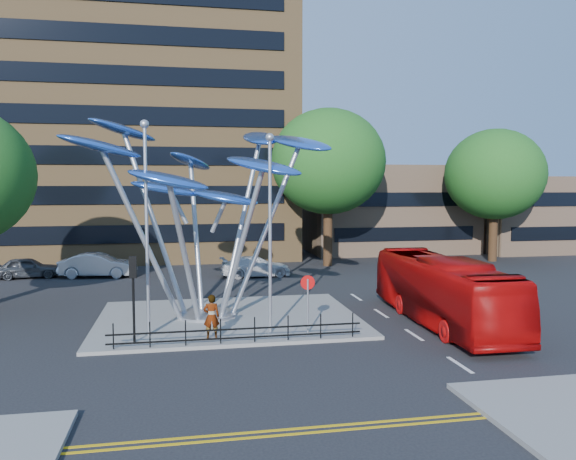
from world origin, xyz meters
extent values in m
plane|color=black|center=(0.00, 0.00, 0.00)|extent=(120.00, 120.00, 0.00)
cube|color=slate|center=(-1.00, 6.00, 0.07)|extent=(12.00, 9.00, 0.15)
cube|color=gold|center=(0.00, -6.00, 0.01)|extent=(40.00, 0.12, 0.01)
cube|color=gold|center=(0.00, -6.30, 0.01)|extent=(40.00, 0.12, 0.01)
cube|color=olive|center=(-6.00, 32.00, 15.00)|extent=(25.00, 15.00, 30.00)
cube|color=tan|center=(16.00, 30.00, 4.00)|extent=(15.00, 8.00, 8.00)
cube|color=tan|center=(30.00, 28.00, 3.50)|extent=(12.00, 8.00, 7.00)
cylinder|color=black|center=(8.00, 22.00, 2.86)|extent=(0.70, 0.70, 5.72)
ellipsoid|color=#184814|center=(8.00, 22.00, 8.06)|extent=(8.80, 8.80, 8.10)
cylinder|color=black|center=(22.00, 22.00, 2.53)|extent=(0.70, 0.70, 5.06)
ellipsoid|color=#184814|center=(22.00, 22.00, 7.13)|extent=(8.00, 8.00, 7.36)
cylinder|color=#9EA0A5|center=(-2.00, 6.50, 0.21)|extent=(2.80, 2.80, 0.12)
cylinder|color=#9EA0A5|center=(-3.20, 5.90, 4.05)|extent=(0.24, 0.24, 7.80)
ellipsoid|color=blue|center=(-6.40, 4.90, 7.95)|extent=(3.92, 2.95, 1.39)
cylinder|color=#9EA0A5|center=(-2.40, 5.50, 3.35)|extent=(0.24, 0.24, 6.40)
ellipsoid|color=blue|center=(-3.60, 3.30, 6.55)|extent=(3.47, 1.78, 1.31)
cylinder|color=#9EA0A5|center=(-1.40, 5.70, 3.65)|extent=(0.24, 0.24, 7.00)
ellipsoid|color=blue|center=(0.40, 4.10, 7.15)|extent=(3.81, 3.11, 1.36)
cylinder|color=#9EA0A5|center=(-0.80, 6.50, 4.25)|extent=(0.24, 0.24, 8.20)
ellipsoid|color=blue|center=(2.60, 6.90, 8.35)|extent=(3.52, 4.06, 1.44)
cylinder|color=#9EA0A5|center=(-1.20, 7.40, 4.45)|extent=(0.24, 0.24, 8.60)
ellipsoid|color=blue|center=(1.00, 9.40, 8.75)|extent=(2.21, 3.79, 1.39)
cylinder|color=#9EA0A5|center=(-2.20, 7.50, 3.85)|extent=(0.24, 0.24, 7.40)
ellipsoid|color=blue|center=(-2.60, 10.10, 7.55)|extent=(3.02, 3.71, 1.34)
cylinder|color=#9EA0A5|center=(-3.00, 6.90, 4.55)|extent=(0.24, 0.24, 8.80)
ellipsoid|color=blue|center=(-5.80, 8.30, 8.95)|extent=(3.88, 3.60, 1.42)
ellipsoid|color=blue|center=(-3.80, 6.70, 6.15)|extent=(3.40, 1.96, 1.13)
ellipsoid|color=blue|center=(-1.10, 6.10, 5.75)|extent=(3.39, 2.16, 1.11)
cylinder|color=#9EA0A5|center=(-4.50, 3.50, 4.40)|extent=(0.14, 0.14, 8.50)
sphere|color=#9EA0A5|center=(-4.50, 3.50, 8.77)|extent=(0.36, 0.36, 0.36)
cylinder|color=#9EA0A5|center=(0.50, 3.00, 4.15)|extent=(0.14, 0.14, 8.00)
sphere|color=#9EA0A5|center=(0.50, 3.00, 8.27)|extent=(0.36, 0.36, 0.36)
cylinder|color=black|center=(-5.00, 2.50, 1.75)|extent=(0.10, 0.10, 3.20)
cube|color=black|center=(-5.00, 2.50, 3.15)|extent=(0.28, 0.18, 0.85)
sphere|color=#FF0C0C|center=(-5.00, 2.50, 3.43)|extent=(0.18, 0.18, 0.18)
cylinder|color=#9EA0A5|center=(2.00, 2.50, 1.30)|extent=(0.08, 0.08, 2.30)
cylinder|color=red|center=(2.00, 2.53, 2.30)|extent=(0.60, 0.04, 0.60)
cube|color=white|center=(2.00, 2.55, 2.30)|extent=(0.42, 0.03, 0.10)
cylinder|color=black|center=(-5.70, 1.70, 0.65)|extent=(0.05, 0.05, 1.00)
cylinder|color=black|center=(-4.36, 1.70, 0.65)|extent=(0.05, 0.05, 1.00)
cylinder|color=black|center=(-3.01, 1.70, 0.65)|extent=(0.05, 0.05, 1.00)
cylinder|color=black|center=(-1.67, 1.70, 0.65)|extent=(0.05, 0.05, 1.00)
cylinder|color=black|center=(-0.33, 1.70, 0.65)|extent=(0.05, 0.05, 1.00)
cylinder|color=black|center=(1.01, 1.70, 0.65)|extent=(0.05, 0.05, 1.00)
cylinder|color=black|center=(2.36, 1.70, 0.65)|extent=(0.05, 0.05, 1.00)
cylinder|color=black|center=(3.70, 1.70, 0.65)|extent=(0.05, 0.05, 1.00)
cube|color=black|center=(-1.00, 1.70, 0.70)|extent=(10.00, 0.06, 0.06)
cube|color=black|center=(-1.00, 1.70, 0.35)|extent=(10.00, 0.06, 0.06)
imported|color=#AD0808|center=(8.50, 3.51, 1.54)|extent=(2.85, 11.10, 3.08)
imported|color=gray|center=(-1.98, 2.50, 1.05)|extent=(0.67, 0.46, 1.81)
imported|color=#42454A|center=(-13.41, 20.30, 0.71)|extent=(4.34, 2.22, 1.41)
imported|color=#ABAEB3|center=(-8.78, 19.77, 0.83)|extent=(5.17, 2.30, 1.65)
imported|color=silver|center=(1.84, 18.00, 0.70)|extent=(4.93, 2.31, 1.39)
camera|label=1|loc=(-3.08, -19.89, 6.42)|focal=35.00mm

